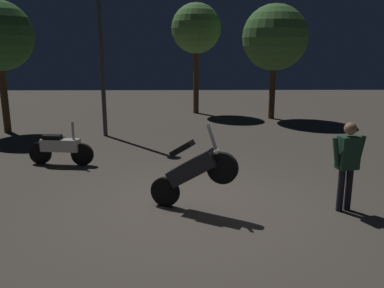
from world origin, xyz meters
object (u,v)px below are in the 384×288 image
object	(u,v)px
motorcycle_black_foreground	(192,171)
streetlamp_near	(100,24)
person_rider_beside	(348,159)
motorcycle_white_parked_left	(61,148)

from	to	relation	value
motorcycle_black_foreground	streetlamp_near	bearing A→B (deg)	135.82
streetlamp_near	motorcycle_black_foreground	bearing A→B (deg)	-65.98
person_rider_beside	streetlamp_near	xyz separation A→B (m)	(-5.55, 6.33, 2.59)
motorcycle_white_parked_left	motorcycle_black_foreground	bearing A→B (deg)	-34.83
motorcycle_black_foreground	motorcycle_white_parked_left	world-z (taller)	motorcycle_black_foreground
motorcycle_black_foreground	person_rider_beside	xyz separation A→B (m)	(2.75, -0.05, 0.23)
person_rider_beside	streetlamp_near	bearing A→B (deg)	28.21
motorcycle_black_foreground	streetlamp_near	size ratio (longest dim) A/B	0.29
motorcycle_white_parked_left	person_rider_beside	xyz separation A→B (m)	(6.01, -2.99, 0.53)
motorcycle_black_foreground	motorcycle_white_parked_left	bearing A→B (deg)	159.73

